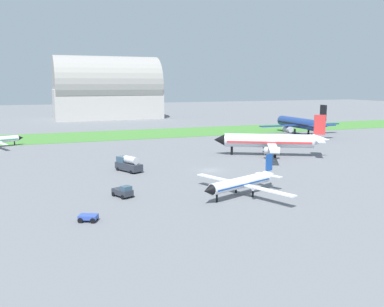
{
  "coord_description": "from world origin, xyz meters",
  "views": [
    {
      "loc": [
        -33.98,
        -78.89,
        18.12
      ],
      "look_at": [
        -2.38,
        4.64,
        3.0
      ],
      "focal_mm": 39.0,
      "sensor_mm": 36.0,
      "label": 1
    }
  ],
  "objects_px": {
    "pushback_tug_midfield": "(123,191)",
    "fuel_truck_by_runway": "(128,164)",
    "airplane_parked_jet_far": "(300,123)",
    "airplane_midfield_jet": "(271,141)",
    "baggage_cart_near_gate": "(88,217)",
    "airplane_foreground_turboprop": "(242,182)"
  },
  "relations": [
    {
      "from": "airplane_midfield_jet",
      "to": "pushback_tug_midfield",
      "type": "xyz_separation_m",
      "value": [
        -42.67,
        -25.29,
        -2.84
      ]
    },
    {
      "from": "airplane_parked_jet_far",
      "to": "fuel_truck_by_runway",
      "type": "xyz_separation_m",
      "value": [
        -70.28,
        -39.98,
        -2.44
      ]
    },
    {
      "from": "airplane_parked_jet_far",
      "to": "airplane_midfield_jet",
      "type": "height_order",
      "value": "airplane_parked_jet_far"
    },
    {
      "from": "pushback_tug_midfield",
      "to": "fuel_truck_by_runway",
      "type": "distance_m",
      "value": 19.94
    },
    {
      "from": "airplane_parked_jet_far",
      "to": "baggage_cart_near_gate",
      "type": "distance_m",
      "value": 107.61
    },
    {
      "from": "airplane_midfield_jet",
      "to": "fuel_truck_by_runway",
      "type": "xyz_separation_m",
      "value": [
        -37.63,
        -6.0,
        -2.17
      ]
    },
    {
      "from": "pushback_tug_midfield",
      "to": "fuel_truck_by_runway",
      "type": "height_order",
      "value": "fuel_truck_by_runway"
    },
    {
      "from": "airplane_foreground_turboprop",
      "to": "airplane_parked_jet_far",
      "type": "bearing_deg",
      "value": -152.72
    },
    {
      "from": "airplane_parked_jet_far",
      "to": "airplane_foreground_turboprop",
      "type": "bearing_deg",
      "value": 139.97
    },
    {
      "from": "baggage_cart_near_gate",
      "to": "fuel_truck_by_runway",
      "type": "distance_m",
      "value": 31.83
    },
    {
      "from": "airplane_foreground_turboprop",
      "to": "baggage_cart_near_gate",
      "type": "bearing_deg",
      "value": -11.81
    },
    {
      "from": "airplane_parked_jet_far",
      "to": "pushback_tug_midfield",
      "type": "height_order",
      "value": "airplane_parked_jet_far"
    },
    {
      "from": "fuel_truck_by_runway",
      "to": "baggage_cart_near_gate",
      "type": "bearing_deg",
      "value": 133.3
    },
    {
      "from": "airplane_midfield_jet",
      "to": "pushback_tug_midfield",
      "type": "distance_m",
      "value": 49.68
    },
    {
      "from": "baggage_cart_near_gate",
      "to": "airplane_parked_jet_far",
      "type": "bearing_deg",
      "value": -115.04
    },
    {
      "from": "airplane_parked_jet_far",
      "to": "fuel_truck_by_runway",
      "type": "bearing_deg",
      "value": 120.75
    },
    {
      "from": "airplane_foreground_turboprop",
      "to": "airplane_midfield_jet",
      "type": "bearing_deg",
      "value": -149.51
    },
    {
      "from": "airplane_foreground_turboprop",
      "to": "fuel_truck_by_runway",
      "type": "bearing_deg",
      "value": -83.8
    },
    {
      "from": "fuel_truck_by_runway",
      "to": "pushback_tug_midfield",
      "type": "bearing_deg",
      "value": 140.41
    },
    {
      "from": "pushback_tug_midfield",
      "to": "airplane_parked_jet_far",
      "type": "bearing_deg",
      "value": 103.83
    },
    {
      "from": "airplane_parked_jet_far",
      "to": "baggage_cart_near_gate",
      "type": "height_order",
      "value": "airplane_parked_jet_far"
    },
    {
      "from": "baggage_cart_near_gate",
      "to": "pushback_tug_midfield",
      "type": "xyz_separation_m",
      "value": [
        6.75,
        10.26,
        0.34
      ]
    }
  ]
}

